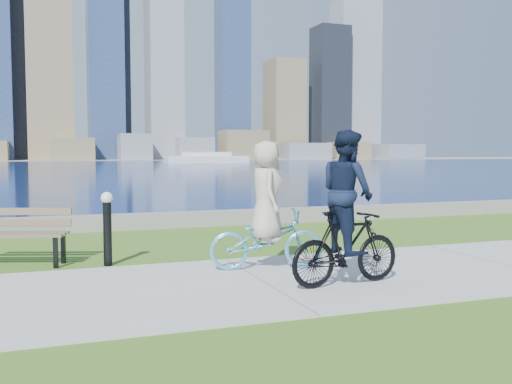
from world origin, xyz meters
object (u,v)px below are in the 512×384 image
cyclist_woman (266,222)px  cyclist_man (347,220)px  bollard_lamp (107,224)px  park_bench (13,231)px

cyclist_woman → cyclist_man: bearing=-143.7°
bollard_lamp → cyclist_woman: cyclist_woman is taller
park_bench → cyclist_woman: (3.64, -1.76, 0.20)m
bollard_lamp → cyclist_man: size_ratio=0.57×
park_bench → bollard_lamp: size_ratio=1.56×
bollard_lamp → cyclist_man: bearing=-41.4°
park_bench → cyclist_woman: 4.05m
bollard_lamp → cyclist_woman: (2.24, -1.18, 0.07)m
cyclist_woman → cyclist_man: cyclist_man is taller
park_bench → bollard_lamp: bearing=-4.4°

